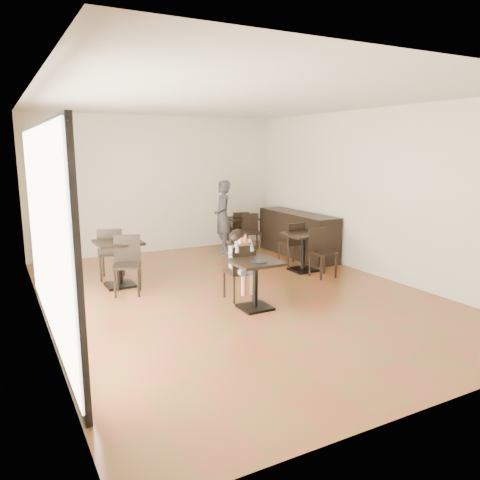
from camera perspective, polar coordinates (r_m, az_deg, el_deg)
floor at (r=8.00m, az=-0.47°, el=-6.69°), size 6.00×8.00×0.01m
ceiling at (r=7.66m, az=-0.51°, el=16.75°), size 6.00×8.00×0.01m
wall_back at (r=11.35m, az=-9.96°, el=6.65°), size 6.00×0.01×3.20m
wall_front at (r=4.56m, az=23.52°, el=-0.50°), size 6.00×0.01×3.20m
wall_left at (r=6.83m, az=-23.44°, el=3.07°), size 0.01×8.00×3.20m
wall_right at (r=9.43m, az=15.95°, el=5.53°), size 0.01×8.00×3.20m
storefront_window at (r=6.37m, az=-22.64°, el=0.79°), size 0.04×4.50×2.60m
child_table at (r=7.23m, az=1.88°, el=-5.48°), size 0.72×0.72×0.76m
child_chair at (r=7.67m, az=-0.18°, el=-3.90°), size 0.41×0.41×0.92m
child at (r=7.65m, az=-0.18°, el=-3.04°), size 0.41×0.58×1.16m
plate at (r=7.05m, az=2.30°, el=-2.65°), size 0.26×0.26×0.02m
pizza_slice at (r=7.39m, az=0.51°, el=-0.17°), size 0.27×0.21×0.06m
adult_patron at (r=11.11m, az=-2.11°, el=2.85°), size 0.57×0.71×1.71m
cafe_table_mid at (r=9.53m, az=7.70°, el=-1.49°), size 0.74×0.74×0.77m
cafe_table_left at (r=8.67m, az=-14.52°, el=-2.82°), size 1.00×1.00×0.83m
cafe_table_back at (r=11.74m, az=0.12°, el=0.92°), size 0.88×0.88×0.75m
chair_mid_a at (r=10.00m, az=6.23°, el=-0.41°), size 0.42×0.42×0.93m
chair_mid_b at (r=9.13m, az=10.11°, el=-1.61°), size 0.42×0.42×0.93m
chair_left_a at (r=9.18m, az=-15.37°, el=-1.57°), size 0.57×0.57×0.99m
chair_left_b at (r=8.13m, az=-13.62°, el=-3.08°), size 0.57×0.57×0.99m
chair_back_a at (r=11.79m, az=-0.05°, el=1.34°), size 0.50×0.50×0.90m
chair_back_b at (r=11.25m, az=1.44°, el=0.87°), size 0.50×0.50×0.90m
service_counter at (r=10.89m, az=7.01°, el=0.72°), size 0.60×2.40×1.00m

